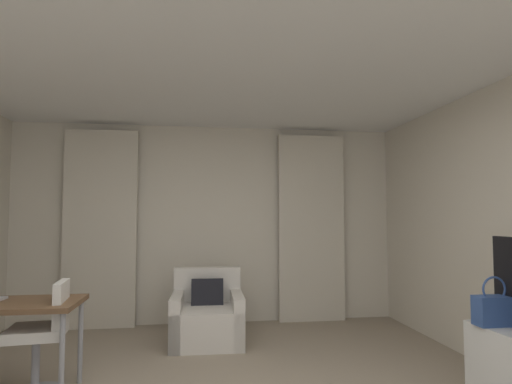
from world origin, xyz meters
TOP-DOWN VIEW (x-y plane):
  - wall_window at (0.00, 3.03)m, footprint 5.12×0.06m
  - ceiling at (0.00, 0.00)m, footprint 5.12×6.12m
  - curtain_left_panel at (-1.38, 2.90)m, footprint 0.90×0.06m
  - curtain_right_panel at (1.38, 2.90)m, footprint 0.90×0.06m
  - armchair at (-0.04, 2.13)m, footprint 0.80×0.84m
  - desk_chair at (-1.34, 0.84)m, footprint 0.48×0.48m
  - handbag_primary at (2.07, 0.27)m, footprint 0.30×0.14m

SIDE VIEW (x-z plane):
  - armchair at x=-0.04m, z-range -0.13..0.66m
  - desk_chair at x=-1.34m, z-range -0.05..0.83m
  - handbag_primary at x=2.07m, z-range 0.50..0.87m
  - curtain_left_panel at x=-1.38m, z-range 0.00..2.50m
  - curtain_right_panel at x=1.38m, z-range 0.00..2.50m
  - wall_window at x=0.00m, z-range 0.00..2.60m
  - ceiling at x=0.00m, z-range 2.60..2.66m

